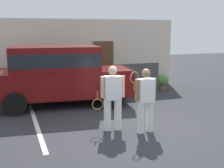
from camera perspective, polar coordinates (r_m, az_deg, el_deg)
name	(u,v)px	position (r m, az deg, el deg)	size (l,w,h in m)	color
ground_plane	(144,130)	(7.81, 6.32, -8.92)	(40.00, 40.00, 0.00)	#2D2D33
parking_stripe_0	(36,124)	(8.52, -14.66, -7.50)	(0.12, 4.40, 0.01)	silver
house_frontage	(87,57)	(12.74, -4.84, 5.30)	(8.10, 0.40, 3.04)	beige
parked_suv	(59,73)	(10.18, -10.26, 2.23)	(4.76, 2.52, 2.05)	#590C0C
tennis_player_man	(112,97)	(7.52, 0.09, -2.65)	(0.88, 0.32, 1.70)	white
tennis_player_woman	(145,99)	(7.42, 6.54, -3.02)	(0.75, 0.29, 1.65)	white
potted_plant_by_porch	(163,81)	(12.99, 9.94, 0.58)	(0.51, 0.51, 0.67)	brown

